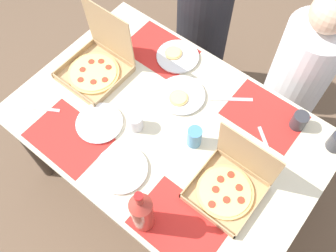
{
  "coord_description": "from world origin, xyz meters",
  "views": [
    {
      "loc": [
        0.52,
        -0.66,
        2.24
      ],
      "look_at": [
        0.0,
        0.0,
        0.74
      ],
      "focal_mm": 39.2,
      "sensor_mm": 36.0,
      "label": 1
    }
  ],
  "objects_px": {
    "plate_far_left": "(181,96)",
    "diner_left_seat": "(202,34)",
    "cup_clear_left": "(194,137)",
    "cup_dark": "(135,122)",
    "pizza_box_corner_right": "(98,64)",
    "plate_near_right": "(121,169)",
    "cup_red": "(299,121)",
    "plate_middle": "(177,56)",
    "plate_far_right": "(99,123)",
    "pizza_box_center": "(230,184)",
    "diner_right_seat": "(293,86)",
    "soda_bottle": "(142,212)"
  },
  "relations": [
    {
      "from": "plate_far_left",
      "to": "soda_bottle",
      "type": "height_order",
      "value": "soda_bottle"
    },
    {
      "from": "plate_far_left",
      "to": "cup_dark",
      "type": "relative_size",
      "value": 2.72
    },
    {
      "from": "pizza_box_corner_right",
      "to": "plate_far_right",
      "type": "height_order",
      "value": "pizza_box_corner_right"
    },
    {
      "from": "soda_bottle",
      "to": "cup_clear_left",
      "type": "distance_m",
      "value": 0.43
    },
    {
      "from": "plate_near_right",
      "to": "cup_clear_left",
      "type": "distance_m",
      "value": 0.35
    },
    {
      "from": "pizza_box_center",
      "to": "pizza_box_corner_right",
      "type": "distance_m",
      "value": 0.88
    },
    {
      "from": "plate_middle",
      "to": "diner_left_seat",
      "type": "height_order",
      "value": "diner_left_seat"
    },
    {
      "from": "plate_middle",
      "to": "plate_far_right",
      "type": "bearing_deg",
      "value": -94.04
    },
    {
      "from": "plate_far_left",
      "to": "cup_dark",
      "type": "bearing_deg",
      "value": -103.25
    },
    {
      "from": "diner_left_seat",
      "to": "cup_red",
      "type": "bearing_deg",
      "value": -24.74
    },
    {
      "from": "plate_far_left",
      "to": "soda_bottle",
      "type": "relative_size",
      "value": 0.72
    },
    {
      "from": "plate_near_right",
      "to": "plate_far_left",
      "type": "bearing_deg",
      "value": 93.81
    },
    {
      "from": "plate_near_right",
      "to": "plate_middle",
      "type": "xyz_separation_m",
      "value": [
        -0.2,
        0.65,
        0.0
      ]
    },
    {
      "from": "cup_clear_left",
      "to": "cup_dark",
      "type": "bearing_deg",
      "value": -158.72
    },
    {
      "from": "plate_middle",
      "to": "plate_near_right",
      "type": "bearing_deg",
      "value": -73.14
    },
    {
      "from": "plate_far_left",
      "to": "cup_clear_left",
      "type": "bearing_deg",
      "value": -39.39
    },
    {
      "from": "cup_red",
      "to": "diner_right_seat",
      "type": "relative_size",
      "value": 0.07
    },
    {
      "from": "cup_clear_left",
      "to": "diner_right_seat",
      "type": "height_order",
      "value": "diner_right_seat"
    },
    {
      "from": "plate_middle",
      "to": "cup_red",
      "type": "bearing_deg",
      "value": 2.29
    },
    {
      "from": "pizza_box_corner_right",
      "to": "cup_dark",
      "type": "distance_m",
      "value": 0.39
    },
    {
      "from": "cup_clear_left",
      "to": "cup_red",
      "type": "distance_m",
      "value": 0.49
    },
    {
      "from": "pizza_box_center",
      "to": "cup_red",
      "type": "relative_size",
      "value": 3.65
    },
    {
      "from": "plate_near_right",
      "to": "cup_red",
      "type": "xyz_separation_m",
      "value": [
        0.49,
        0.68,
        0.03
      ]
    },
    {
      "from": "pizza_box_center",
      "to": "diner_left_seat",
      "type": "relative_size",
      "value": 0.27
    },
    {
      "from": "soda_bottle",
      "to": "pizza_box_center",
      "type": "bearing_deg",
      "value": 60.42
    },
    {
      "from": "plate_far_right",
      "to": "cup_red",
      "type": "bearing_deg",
      "value": 38.2
    },
    {
      "from": "pizza_box_center",
      "to": "cup_clear_left",
      "type": "xyz_separation_m",
      "value": [
        -0.25,
        0.08,
        0.01
      ]
    },
    {
      "from": "soda_bottle",
      "to": "diner_left_seat",
      "type": "bearing_deg",
      "value": 114.46
    },
    {
      "from": "plate_middle",
      "to": "cup_clear_left",
      "type": "xyz_separation_m",
      "value": [
        0.37,
        -0.35,
        0.04
      ]
    },
    {
      "from": "cup_clear_left",
      "to": "diner_left_seat",
      "type": "relative_size",
      "value": 0.09
    },
    {
      "from": "plate_middle",
      "to": "cup_clear_left",
      "type": "distance_m",
      "value": 0.51
    },
    {
      "from": "cup_dark",
      "to": "diner_left_seat",
      "type": "xyz_separation_m",
      "value": [
        -0.21,
        0.84,
        -0.27
      ]
    },
    {
      "from": "soda_bottle",
      "to": "plate_far_right",
      "type": "bearing_deg",
      "value": 154.63
    },
    {
      "from": "pizza_box_center",
      "to": "cup_red",
      "type": "height_order",
      "value": "pizza_box_center"
    },
    {
      "from": "plate_middle",
      "to": "plate_far_left",
      "type": "bearing_deg",
      "value": -47.64
    },
    {
      "from": "plate_far_left",
      "to": "cup_red",
      "type": "height_order",
      "value": "cup_red"
    },
    {
      "from": "pizza_box_center",
      "to": "cup_dark",
      "type": "distance_m",
      "value": 0.51
    },
    {
      "from": "plate_far_left",
      "to": "diner_left_seat",
      "type": "relative_size",
      "value": 0.2
    },
    {
      "from": "soda_bottle",
      "to": "diner_left_seat",
      "type": "height_order",
      "value": "diner_left_seat"
    },
    {
      "from": "diner_left_seat",
      "to": "diner_right_seat",
      "type": "height_order",
      "value": "diner_right_seat"
    },
    {
      "from": "soda_bottle",
      "to": "cup_dark",
      "type": "distance_m",
      "value": 0.46
    },
    {
      "from": "soda_bottle",
      "to": "diner_right_seat",
      "type": "distance_m",
      "value": 1.21
    },
    {
      "from": "cup_dark",
      "to": "cup_red",
      "type": "height_order",
      "value": "same"
    },
    {
      "from": "plate_middle",
      "to": "diner_left_seat",
      "type": "xyz_separation_m",
      "value": [
        -0.1,
        0.39,
        -0.23
      ]
    },
    {
      "from": "plate_far_right",
      "to": "diner_left_seat",
      "type": "relative_size",
      "value": 0.19
    },
    {
      "from": "diner_right_seat",
      "to": "cup_red",
      "type": "bearing_deg",
      "value": -68.21
    },
    {
      "from": "cup_red",
      "to": "diner_right_seat",
      "type": "bearing_deg",
      "value": 111.79
    },
    {
      "from": "plate_far_left",
      "to": "diner_right_seat",
      "type": "height_order",
      "value": "diner_right_seat"
    },
    {
      "from": "plate_far_left",
      "to": "diner_right_seat",
      "type": "bearing_deg",
      "value": 56.79
    },
    {
      "from": "plate_far_left",
      "to": "cup_clear_left",
      "type": "relative_size",
      "value": 2.16
    }
  ]
}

